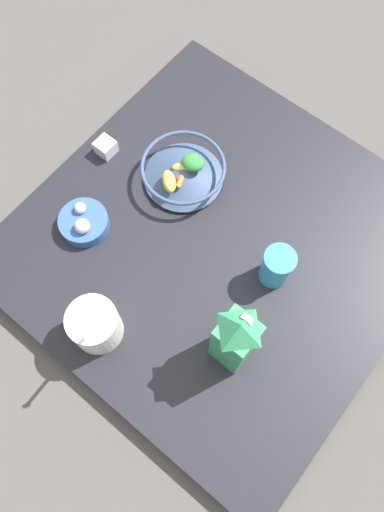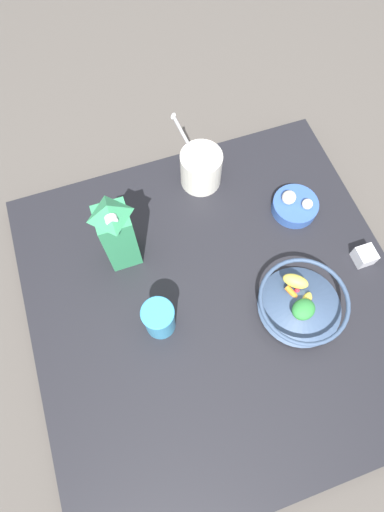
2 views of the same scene
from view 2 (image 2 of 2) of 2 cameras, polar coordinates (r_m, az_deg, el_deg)
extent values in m
plane|color=#4C4742|center=(1.03, 3.59, -7.09)|extent=(6.00, 6.00, 0.00)
cube|color=black|center=(1.00, 3.66, -6.75)|extent=(0.90, 0.90, 0.04)
cylinder|color=#384C6B|center=(1.01, 15.01, -6.99)|extent=(0.11, 0.11, 0.01)
cone|color=#384C6B|center=(0.98, 15.40, -6.52)|extent=(0.20, 0.20, 0.05)
torus|color=#384C6B|center=(0.96, 15.74, -6.11)|extent=(0.21, 0.21, 0.01)
ellipsoid|color=#EFD64C|center=(0.96, 15.69, -6.86)|extent=(0.07, 0.07, 0.03)
ellipsoid|color=#EFD64C|center=(0.97, 14.57, -3.50)|extent=(0.07, 0.06, 0.03)
cylinder|color=orange|center=(0.97, 15.76, -6.36)|extent=(0.04, 0.03, 0.02)
cylinder|color=orange|center=(0.97, 14.41, -5.49)|extent=(0.03, 0.05, 0.01)
sphere|color=red|center=(0.98, 14.77, -4.79)|extent=(0.01, 0.01, 0.01)
sphere|color=red|center=(0.98, 16.24, -5.59)|extent=(0.01, 0.01, 0.01)
sphere|color=red|center=(0.97, 15.59, -6.33)|extent=(0.02, 0.02, 0.02)
ellipsoid|color=#2D7F38|center=(0.94, 15.64, -7.35)|extent=(0.07, 0.06, 0.03)
cube|color=#338C59|center=(0.95, -10.44, 2.69)|extent=(0.07, 0.07, 0.20)
pyramid|color=#338C59|center=(0.84, -11.83, 6.37)|extent=(0.07, 0.07, 0.04)
cylinder|color=white|center=(0.83, -11.46, 5.16)|extent=(0.03, 0.01, 0.03)
cylinder|color=silver|center=(1.09, 1.29, 12.36)|extent=(0.11, 0.11, 0.11)
cylinder|color=white|center=(1.06, 1.35, 13.75)|extent=(0.10, 0.10, 0.02)
cylinder|color=silver|center=(1.02, -0.54, 15.74)|extent=(0.07, 0.05, 0.18)
ellipsoid|color=silver|center=(0.96, -2.69, 19.35)|extent=(0.02, 0.02, 0.01)
cylinder|color=#3893C6|center=(0.92, -4.71, -8.94)|extent=(0.07, 0.07, 0.11)
torus|color=#3893C6|center=(0.87, -4.97, -8.07)|extent=(0.07, 0.07, 0.01)
cube|color=silver|center=(1.09, 23.42, 0.01)|extent=(0.05, 0.05, 0.04)
cube|color=brown|center=(1.10, 23.30, -0.11)|extent=(0.04, 0.04, 0.02)
cylinder|color=#3356A3|center=(1.11, 14.46, 6.89)|extent=(0.12, 0.12, 0.03)
sphere|color=silver|center=(1.08, 13.68, 8.13)|extent=(0.04, 0.04, 0.04)
sphere|color=silver|center=(1.09, 16.15, 7.15)|extent=(0.03, 0.03, 0.03)
camera|label=1|loc=(0.69, -75.39, 63.19)|focal=35.00mm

